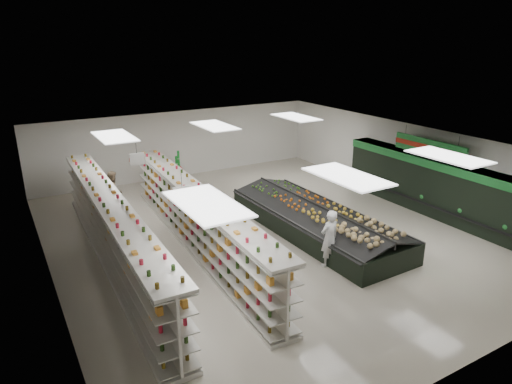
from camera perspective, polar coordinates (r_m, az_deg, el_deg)
floor at (r=16.23m, az=1.24°, el=-5.10°), size 16.00×16.00×0.00m
ceiling at (r=15.20m, az=1.33°, el=5.96°), size 14.00×16.00×0.02m
wall_back at (r=22.59m, az=-9.47°, el=5.94°), size 14.00×0.02×3.20m
wall_front at (r=10.36m, az=25.73°, el=-12.26°), size 14.00×0.02×3.20m
wall_left at (r=13.59m, az=-24.83°, el=-4.62°), size 0.02×16.00×3.20m
wall_right at (r=20.07m, az=18.60°, el=3.52°), size 0.02×16.00×3.20m
produce_wall_case at (r=18.90m, az=20.90°, el=1.18°), size 0.93×8.00×2.20m
aisle_sign_near at (r=11.97m, az=-9.21°, el=-0.20°), size 0.52×0.06×0.75m
aisle_sign_far at (r=15.62m, az=-14.64°, el=4.01°), size 0.52×0.06×0.75m
hortifruti_banner at (r=18.33m, az=20.85°, el=5.24°), size 0.12×3.20×0.95m
gondola_left at (r=14.51m, az=-17.45°, el=-5.04°), size 1.20×11.85×2.05m
gondola_center at (r=14.98m, az=-7.51°, el=-3.61°), size 1.41×11.51×1.99m
produce_island at (r=16.20m, az=7.45°, el=-3.41°), size 2.78×7.37×1.09m
soda_endcap at (r=21.21m, az=-10.89°, el=2.63°), size 1.35×1.03×1.56m
shopper_main at (r=13.85m, az=9.17°, el=-5.75°), size 0.68×0.48×1.79m
shopper_background at (r=18.92m, az=-17.36°, el=0.18°), size 0.58×0.83×1.59m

